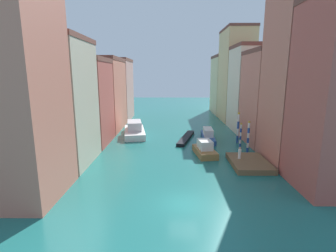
% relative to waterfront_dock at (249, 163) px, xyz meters
% --- Properties ---
extents(ground_plane, '(154.00, 154.00, 0.00)m').
position_rel_waterfront_dock_xyz_m(ground_plane, '(-8.51, 15.04, -0.32)').
color(ground_plane, '#1E6B66').
extents(building_left_0, '(6.29, 7.87, 21.43)m').
position_rel_waterfront_dock_xyz_m(building_left_0, '(-22.60, -7.96, 10.41)').
color(building_left_0, '#C6705B').
rests_on(building_left_0, ground).
extents(building_left_1, '(6.29, 8.96, 15.28)m').
position_rel_waterfront_dock_xyz_m(building_left_1, '(-22.60, 0.71, 7.34)').
color(building_left_1, '#BCB299').
rests_on(building_left_1, ground).
extents(building_left_2, '(6.29, 9.02, 13.46)m').
position_rel_waterfront_dock_xyz_m(building_left_2, '(-22.60, 10.01, 6.43)').
color(building_left_2, '#B25147').
rests_on(building_left_2, ground).
extents(building_left_3, '(6.29, 12.20, 14.15)m').
position_rel_waterfront_dock_xyz_m(building_left_3, '(-22.60, 20.88, 6.77)').
color(building_left_3, '#C6705B').
rests_on(building_left_3, ground).
extents(building_left_4, '(6.29, 10.88, 14.61)m').
position_rel_waterfront_dock_xyz_m(building_left_4, '(-22.60, 32.80, 7.00)').
color(building_left_4, tan).
rests_on(building_left_4, ground).
extents(building_right_1, '(6.29, 8.14, 21.46)m').
position_rel_waterfront_dock_xyz_m(building_right_1, '(5.59, 1.61, 10.42)').
color(building_right_1, '#C6705B').
rests_on(building_right_1, ground).
extents(building_right_2, '(6.29, 9.84, 14.70)m').
position_rel_waterfront_dock_xyz_m(building_right_2, '(5.59, 10.64, 7.05)').
color(building_right_2, '#C6705B').
rests_on(building_right_2, ground).
extents(building_right_3, '(6.29, 9.57, 16.46)m').
position_rel_waterfront_dock_xyz_m(building_right_3, '(5.59, 20.60, 7.92)').
color(building_right_3, beige).
rests_on(building_right_3, ground).
extents(building_right_4, '(6.29, 11.48, 21.28)m').
position_rel_waterfront_dock_xyz_m(building_right_4, '(5.59, 31.38, 10.33)').
color(building_right_4, '#DBB77A').
rests_on(building_right_4, ground).
extents(building_right_5, '(6.29, 12.11, 16.10)m').
position_rel_waterfront_dock_xyz_m(building_right_5, '(5.59, 43.30, 7.75)').
color(building_right_5, beige).
rests_on(building_right_5, ground).
extents(waterfront_dock, '(4.41, 6.46, 0.63)m').
position_rel_waterfront_dock_xyz_m(waterfront_dock, '(0.00, 0.00, 0.00)').
color(waterfront_dock, brown).
rests_on(waterfront_dock, ground).
extents(person_on_dock, '(0.36, 0.36, 1.49)m').
position_rel_waterfront_dock_xyz_m(person_on_dock, '(-1.02, 0.74, 1.00)').
color(person_on_dock, white).
rests_on(person_on_dock, waterfront_dock).
extents(mooring_pole_0, '(0.34, 0.34, 4.58)m').
position_rel_waterfront_dock_xyz_m(mooring_pole_0, '(1.33, 5.23, 2.03)').
color(mooring_pole_0, '#1E479E').
rests_on(mooring_pole_0, ground).
extents(mooring_pole_1, '(0.30, 0.30, 3.79)m').
position_rel_waterfront_dock_xyz_m(mooring_pole_1, '(0.99, 7.88, 1.62)').
color(mooring_pole_1, '#1E479E').
rests_on(mooring_pole_1, ground).
extents(mooring_pole_2, '(0.38, 0.38, 5.03)m').
position_rel_waterfront_dock_xyz_m(mooring_pole_2, '(1.24, 10.43, 2.26)').
color(mooring_pole_2, '#1E479E').
rests_on(mooring_pole_2, ground).
extents(vaporetto_white, '(4.99, 9.66, 2.62)m').
position_rel_waterfront_dock_xyz_m(vaporetto_white, '(-16.22, 15.33, 0.66)').
color(vaporetto_white, white).
rests_on(vaporetto_white, ground).
extents(gondola_black, '(3.59, 9.70, 0.52)m').
position_rel_waterfront_dock_xyz_m(gondola_black, '(-6.99, 12.47, -0.06)').
color(gondola_black, black).
rests_on(gondola_black, ground).
extents(motorboat_0, '(3.07, 5.55, 2.10)m').
position_rel_waterfront_dock_xyz_m(motorboat_0, '(-4.90, 4.08, 0.46)').
color(motorboat_0, olive).
rests_on(motorboat_0, ground).
extents(motorboat_1, '(2.15, 7.79, 2.00)m').
position_rel_waterfront_dock_xyz_m(motorboat_1, '(-3.30, 12.16, 0.44)').
color(motorboat_1, '#234C93').
rests_on(motorboat_1, ground).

